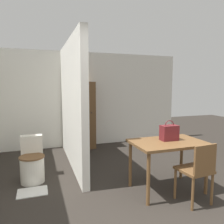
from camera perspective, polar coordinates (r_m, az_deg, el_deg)
wall_back at (r=5.98m, az=-6.71°, el=3.29°), size 5.34×0.12×2.50m
partition_wall at (r=4.51m, az=-10.49°, el=2.09°), size 0.12×2.65×2.50m
dining_table at (r=3.48m, az=14.33°, el=-8.93°), size 1.09×0.72×0.77m
wooden_chair at (r=3.26m, az=21.40°, el=-13.85°), size 0.43×0.43×0.86m
toilet at (r=4.05m, az=-20.12°, el=-12.38°), size 0.41×0.56×0.75m
handbag at (r=3.51m, az=14.72°, el=-5.22°), size 0.27×0.15×0.31m
wooden_cabinet at (r=5.70m, az=-7.37°, el=-0.85°), size 0.54×0.47×1.72m
bath_mat at (r=3.75m, az=-20.05°, el=-19.03°), size 0.44×0.33×0.01m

